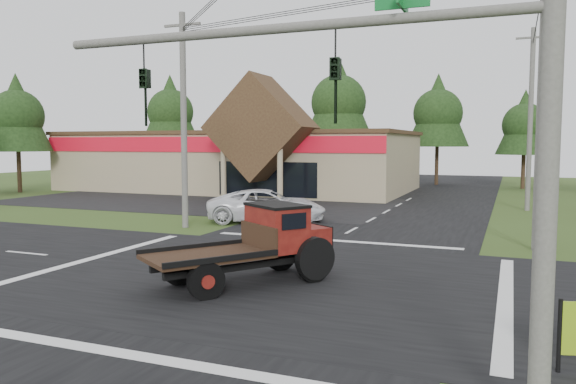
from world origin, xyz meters
The scene contains 18 objects.
ground centered at (0.00, 0.00, 0.00)m, with size 120.00×120.00×0.00m, color #334518.
road_ns centered at (0.00, 0.00, 0.01)m, with size 12.00×120.00×0.02m, color black.
road_ew centered at (0.00, 0.00, 0.01)m, with size 120.00×12.00×0.02m, color black.
parking_apron centered at (-14.00, 19.00, 0.01)m, with size 28.00×14.00×0.02m, color black.
cvs_building centered at (-15.70, 29.57, 2.78)m, with size 30.40×18.20×9.19m.
traffic_signal_mast centered at (5.82, -7.50, 4.43)m, with size 8.12×0.24×7.00m.
utility_pole_nr centered at (7.50, -7.50, 5.64)m, with size 2.00×0.30×11.00m.
utility_pole_nw centered at (-8.00, 8.00, 5.39)m, with size 2.00×0.30×10.50m.
utility_pole_ne centered at (8.00, 8.00, 5.89)m, with size 2.00×0.30×11.50m.
utility_pole_n centered at (8.00, 22.00, 5.74)m, with size 2.00×0.30×11.20m.
tree_row_a centered at (-30.00, 40.00, 8.05)m, with size 6.72×6.72×12.12m.
tree_row_b centered at (-20.00, 42.00, 6.70)m, with size 5.60×5.60×10.10m.
tree_row_c centered at (-10.00, 41.00, 8.72)m, with size 7.28×7.28×13.13m.
tree_row_d centered at (0.00, 42.00, 7.38)m, with size 6.16×6.16×11.11m.
tree_row_e centered at (8.00, 40.00, 6.03)m, with size 5.04×5.04×9.09m.
tree_side_w centered at (-32.00, 20.00, 6.70)m, with size 5.60×5.60×10.10m.
antique_flatbed_truck centered at (-0.25, -1.08, 1.20)m, with size 2.18×5.72×2.39m, color #4F0D0B, non-canonical shape.
white_pickup centered at (-5.05, 11.37, 0.87)m, with size 2.88×6.26×1.74m, color white.
Camera 1 is at (7.06, -15.83, 4.20)m, focal length 35.00 mm.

